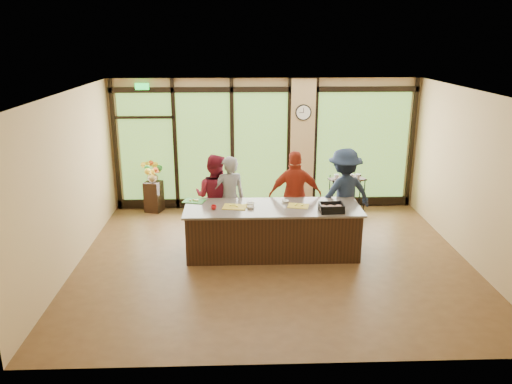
{
  "coord_description": "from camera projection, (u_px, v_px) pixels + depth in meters",
  "views": [
    {
      "loc": [
        -0.61,
        -8.24,
        3.89
      ],
      "look_at": [
        -0.3,
        0.4,
        1.17
      ],
      "focal_mm": 35.0,
      "sensor_mm": 36.0,
      "label": 1
    }
  ],
  "objects": [
    {
      "name": "cutting_board_left",
      "position": [
        194.0,
        201.0,
        9.36
      ],
      "size": [
        0.46,
        0.39,
        0.01
      ],
      "primitive_type": "cube",
      "rotation": [
        0.0,
        0.0,
        -0.27
      ],
      "color": "green",
      "rests_on": "countertop"
    },
    {
      "name": "ceiling",
      "position": [
        275.0,
        93.0,
        8.15
      ],
      "size": [
        7.0,
        7.0,
        0.0
      ],
      "primitive_type": "plane",
      "rotation": [
        3.14,
        0.0,
        0.0
      ],
      "color": "silver",
      "rests_on": "back_wall"
    },
    {
      "name": "bar_cart",
      "position": [
        347.0,
        192.0,
        10.92
      ],
      "size": [
        0.85,
        0.67,
        1.02
      ],
      "rotation": [
        0.0,
        0.0,
        0.37
      ],
      "color": "black",
      "rests_on": "floor"
    },
    {
      "name": "prep_bowl_near",
      "position": [
        250.0,
        204.0,
        9.12
      ],
      "size": [
        0.2,
        0.2,
        0.05
      ],
      "primitive_type": "imported",
      "rotation": [
        0.0,
        0.0,
        0.36
      ],
      "color": "white",
      "rests_on": "countertop"
    },
    {
      "name": "cook_right",
      "position": [
        344.0,
        194.0,
        9.79
      ],
      "size": [
        1.33,
        1.0,
        1.83
      ],
      "primitive_type": "imported",
      "rotation": [
        0.0,
        0.0,
        3.44
      ],
      "color": "#1A2439",
      "rests_on": "floor"
    },
    {
      "name": "cutting_board_right",
      "position": [
        298.0,
        206.0,
        9.08
      ],
      "size": [
        0.43,
        0.36,
        0.01
      ],
      "primitive_type": "cube",
      "rotation": [
        0.0,
        0.0,
        -0.24
      ],
      "color": "gold",
      "rests_on": "countertop"
    },
    {
      "name": "floor",
      "position": [
        273.0,
        260.0,
        9.04
      ],
      "size": [
        7.0,
        7.0,
        0.0
      ],
      "primitive_type": "plane",
      "color": "#55381E",
      "rests_on": "ground"
    },
    {
      "name": "cutting_board_center",
      "position": [
        235.0,
        207.0,
        9.03
      ],
      "size": [
        0.46,
        0.38,
        0.01
      ],
      "primitive_type": "cube",
      "rotation": [
        0.0,
        0.0,
        -0.15
      ],
      "color": "gold",
      "rests_on": "countertop"
    },
    {
      "name": "countertop",
      "position": [
        273.0,
        208.0,
        9.06
      ],
      "size": [
        3.2,
        1.1,
        0.04
      ],
      "primitive_type": "cube",
      "color": "slate",
      "rests_on": "island_base"
    },
    {
      "name": "wall_clock",
      "position": [
        303.0,
        112.0,
        11.13
      ],
      "size": [
        0.36,
        0.04,
        0.36
      ],
      "color": "black",
      "rests_on": "window_wall"
    },
    {
      "name": "flower_vase",
      "position": [
        153.0,
        176.0,
        11.33
      ],
      "size": [
        0.31,
        0.31,
        0.26
      ],
      "primitive_type": "imported",
      "rotation": [
        0.0,
        0.0,
        0.3
      ],
      "color": "#978152",
      "rests_on": "flower_stand"
    },
    {
      "name": "mixing_bowl",
      "position": [
        329.0,
        206.0,
        8.96
      ],
      "size": [
        0.38,
        0.38,
        0.08
      ],
      "primitive_type": "imported",
      "rotation": [
        0.0,
        0.0,
        0.23
      ],
      "color": "silver",
      "rests_on": "countertop"
    },
    {
      "name": "prep_bowl_far",
      "position": [
        285.0,
        201.0,
        9.3
      ],
      "size": [
        0.15,
        0.15,
        0.03
      ],
      "primitive_type": "imported",
      "rotation": [
        0.0,
        0.0,
        0.07
      ],
      "color": "white",
      "rests_on": "countertop"
    },
    {
      "name": "window_wall",
      "position": [
        272.0,
        149.0,
        11.45
      ],
      "size": [
        6.9,
        0.12,
        3.0
      ],
      "color": "tan",
      "rests_on": "floor"
    },
    {
      "name": "cook_left",
      "position": [
        229.0,
        199.0,
        9.69
      ],
      "size": [
        0.72,
        0.57,
        1.71
      ],
      "primitive_type": "imported",
      "rotation": [
        0.0,
        0.0,
        3.43
      ],
      "color": "slate",
      "rests_on": "floor"
    },
    {
      "name": "prep_bowl_mid",
      "position": [
        251.0,
        207.0,
        8.96
      ],
      "size": [
        0.16,
        0.16,
        0.04
      ],
      "primitive_type": "imported",
      "rotation": [
        0.0,
        0.0,
        0.25
      ],
      "color": "white",
      "rests_on": "countertop"
    },
    {
      "name": "left_wall",
      "position": [
        69.0,
        183.0,
        8.47
      ],
      "size": [
        0.0,
        6.0,
        6.0
      ],
      "primitive_type": "plane",
      "rotation": [
        1.57,
        0.0,
        1.57
      ],
      "color": "tan",
      "rests_on": "floor"
    },
    {
      "name": "cook_midleft",
      "position": [
        215.0,
        197.0,
        9.83
      ],
      "size": [
        1.0,
        0.89,
        1.71
      ],
      "primitive_type": "imported",
      "rotation": [
        0.0,
        0.0,
        2.8
      ],
      "color": "maroon",
      "rests_on": "floor"
    },
    {
      "name": "right_wall",
      "position": [
        474.0,
        179.0,
        8.72
      ],
      "size": [
        0.0,
        6.0,
        6.0
      ],
      "primitive_type": "plane",
      "rotation": [
        1.57,
        0.0,
        -1.57
      ],
      "color": "tan",
      "rests_on": "floor"
    },
    {
      "name": "roasting_pan",
      "position": [
        331.0,
        210.0,
        8.8
      ],
      "size": [
        0.43,
        0.35,
        0.07
      ],
      "primitive_type": "cube",
      "rotation": [
        0.0,
        0.0,
        0.06
      ],
      "color": "black",
      "rests_on": "countertop"
    },
    {
      "name": "island_base",
      "position": [
        272.0,
        231.0,
        9.2
      ],
      "size": [
        3.1,
        1.0,
        0.88
      ],
      "primitive_type": "cube",
      "color": "black",
      "rests_on": "floor"
    },
    {
      "name": "red_ramekin",
      "position": [
        214.0,
        207.0,
        8.9
      ],
      "size": [
        0.11,
        0.11,
        0.08
      ],
      "primitive_type": "imported",
      "rotation": [
        0.0,
        0.0,
        0.06
      ],
      "color": "#B31114",
      "rests_on": "countertop"
    },
    {
      "name": "back_wall",
      "position": [
        265.0,
        144.0,
        11.46
      ],
      "size": [
        7.0,
        0.0,
        7.0
      ],
      "primitive_type": "plane",
      "rotation": [
        1.57,
        0.0,
        0.0
      ],
      "color": "tan",
      "rests_on": "floor"
    },
    {
      "name": "cook_midright",
      "position": [
        295.0,
        196.0,
        9.75
      ],
      "size": [
        1.05,
        0.45,
        1.79
      ],
      "primitive_type": "imported",
      "rotation": [
        0.0,
        0.0,
        3.13
      ],
      "color": "maroon",
      "rests_on": "floor"
    },
    {
      "name": "flower_stand",
      "position": [
        154.0,
        196.0,
        11.47
      ],
      "size": [
        0.44,
        0.44,
        0.71
      ],
      "primitive_type": "cube",
      "rotation": [
        0.0,
        0.0,
        -0.31
      ],
      "color": "black",
      "rests_on": "floor"
    }
  ]
}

